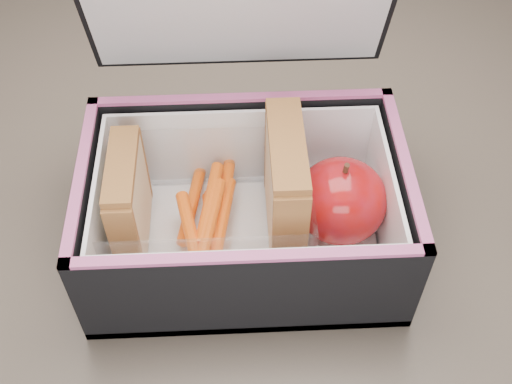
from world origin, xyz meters
TOP-DOWN VIEW (x-y plane):
  - kitchen_table at (0.00, 0.00)m, footprint 1.20×0.80m
  - lunch_bag at (-0.06, -0.04)m, footprint 0.27×0.24m
  - plastic_tub at (-0.10, -0.04)m, footprint 0.18×0.13m
  - sandwich_left at (-0.16, -0.04)m, footprint 0.02×0.09m
  - sandwich_right at (-0.03, -0.04)m, footprint 0.03×0.10m
  - carrot_sticks at (-0.09, -0.04)m, footprint 0.06×0.15m
  - paper_napkin at (0.02, -0.04)m, footprint 0.09×0.09m
  - red_apple at (0.02, -0.04)m, footprint 0.09×0.09m

SIDE VIEW (x-z plane):
  - kitchen_table at x=0.00m, z-range 0.28..1.03m
  - paper_napkin at x=0.02m, z-range 0.76..0.77m
  - carrot_sticks at x=-0.09m, z-range 0.77..0.80m
  - plastic_tub at x=-0.10m, z-range 0.76..0.84m
  - red_apple at x=0.02m, z-range 0.77..0.85m
  - lunch_bag at x=-0.06m, z-range 0.67..0.95m
  - sandwich_left at x=-0.16m, z-range 0.77..0.86m
  - sandwich_right at x=-0.03m, z-range 0.77..0.88m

